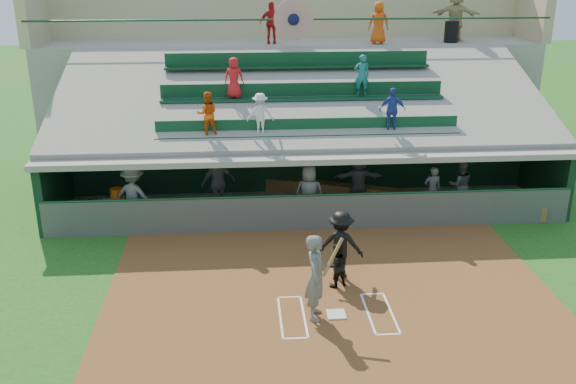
{
  "coord_description": "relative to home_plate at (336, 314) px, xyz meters",
  "views": [
    {
      "loc": [
        -2.11,
        -12.84,
        7.83
      ],
      "look_at": [
        -0.86,
        3.5,
        1.8
      ],
      "focal_mm": 40.0,
      "sensor_mm": 36.0,
      "label": 1
    }
  ],
  "objects": [
    {
      "name": "dugout_player_a",
      "position": [
        -5.39,
        5.67,
        0.97
      ],
      "size": [
        1.41,
        1.08,
        1.93
      ],
      "primitive_type": "imported",
      "rotation": [
        0.0,
        0.0,
        2.82
      ],
      "color": "#5D605B",
      "rests_on": "dugout_floor"
    },
    {
      "name": "dirt_slab",
      "position": [
        0.0,
        0.5,
        -0.03
      ],
      "size": [
        11.0,
        9.0,
        0.02
      ],
      "primitive_type": "cube",
      "color": "brown",
      "rests_on": "ground"
    },
    {
      "name": "dugout_player_d",
      "position": [
        1.75,
        6.96,
        0.87
      ],
      "size": [
        1.62,
        0.55,
        1.73
      ],
      "primitive_type": "imported",
      "rotation": [
        0.0,
        0.0,
        3.12
      ],
      "color": "#555752",
      "rests_on": "dugout_floor"
    },
    {
      "name": "home_umpire",
      "position": [
        0.38,
        1.91,
        0.88
      ],
      "size": [
        1.3,
        0.97,
        1.8
      ],
      "primitive_type": "imported",
      "rotation": [
        0.0,
        0.0,
        2.86
      ],
      "color": "black",
      "rests_on": "dirt_slab"
    },
    {
      "name": "dugout_player_c",
      "position": [
        -0.05,
        5.54,
        0.93
      ],
      "size": [
        1.0,
        0.75,
        1.85
      ],
      "primitive_type": "imported",
      "rotation": [
        0.0,
        0.0,
        2.95
      ],
      "color": "#555853",
      "rests_on": "dugout_floor"
    },
    {
      "name": "water_cooler",
      "position": [
        -5.96,
        5.98,
        0.92
      ],
      "size": [
        0.38,
        0.38,
        0.38
      ],
      "primitive_type": "cylinder",
      "color": "#C9540B",
      "rests_on": "white_table"
    },
    {
      "name": "ground",
      "position": [
        0.0,
        0.0,
        -0.04
      ],
      "size": [
        100.0,
        100.0,
        0.0
      ],
      "primitive_type": "plane",
      "color": "#1E5217",
      "rests_on": "ground"
    },
    {
      "name": "concourse_slab",
      "position": [
        0.0,
        13.5,
        2.26
      ],
      "size": [
        20.0,
        3.0,
        4.6
      ],
      "primitive_type": "cube",
      "color": "#9A978C",
      "rests_on": "ground"
    },
    {
      "name": "dugout_bench",
      "position": [
        0.14,
        8.06,
        0.24
      ],
      "size": [
        14.72,
        6.31,
        0.47
      ],
      "primitive_type": "cube",
      "rotation": [
        0.0,
        0.0,
        -0.38
      ],
      "color": "brown",
      "rests_on": "dugout_floor"
    },
    {
      "name": "batter_at_plate",
      "position": [
        -0.49,
        -0.03,
        1.01
      ],
      "size": [
        0.93,
        0.83,
        2.04
      ],
      "color": "#545652",
      "rests_on": "dirt_slab"
    },
    {
      "name": "home_plate",
      "position": [
        0.0,
        0.0,
        0.0
      ],
      "size": [
        0.43,
        0.43,
        0.03
      ],
      "primitive_type": "cube",
      "color": "silver",
      "rests_on": "dirt_slab"
    },
    {
      "name": "grandstand",
      "position": [
        -0.01,
        10.51,
        2.23
      ],
      "size": [
        20.4,
        10.4,
        7.8
      ],
      "color": "#505550",
      "rests_on": "ground"
    },
    {
      "name": "trash_bin",
      "position": [
        6.37,
        12.71,
        4.97
      ],
      "size": [
        0.55,
        0.55,
        0.82
      ],
      "primitive_type": "cylinder",
      "color": "black",
      "rests_on": "concourse_slab"
    },
    {
      "name": "dugout_player_f",
      "position": [
        5.01,
        6.38,
        0.79
      ],
      "size": [
        0.8,
        0.64,
        1.58
      ],
      "primitive_type": "imported",
      "rotation": [
        0.0,
        0.0,
        3.08
      ],
      "color": "#545651",
      "rests_on": "dugout_floor"
    },
    {
      "name": "concourse_staff_a",
      "position": [
        -0.78,
        12.76,
        5.37
      ],
      "size": [
        0.96,
        0.45,
        1.61
      ],
      "primitive_type": "imported",
      "rotation": [
        0.0,
        0.0,
        3.08
      ],
      "color": "red",
      "rests_on": "concourse_slab"
    },
    {
      "name": "dugout_player_e",
      "position": [
        3.98,
        6.03,
        0.78
      ],
      "size": [
        0.58,
        0.39,
        1.55
      ],
      "primitive_type": "imported",
      "rotation": [
        0.0,
        0.0,
        3.17
      ],
      "color": "#595B56",
      "rests_on": "dugout_floor"
    },
    {
      "name": "dugout_player_b",
      "position": [
        -2.86,
        6.7,
        0.97
      ],
      "size": [
        1.22,
        0.85,
        1.92
      ],
      "primitive_type": "imported",
      "rotation": [
        0.0,
        0.0,
        3.52
      ],
      "color": "#5B5E59",
      "rests_on": "dugout_floor"
    },
    {
      "name": "concourse_staff_b",
      "position": [
        3.37,
        12.49,
        5.37
      ],
      "size": [
        0.84,
        0.6,
        1.61
      ],
      "primitive_type": "imported",
      "rotation": [
        0.0,
        0.0,
        3.03
      ],
      "color": "#E44A0D",
      "rests_on": "concourse_slab"
    },
    {
      "name": "white_table",
      "position": [
        -5.97,
        5.95,
        0.37
      ],
      "size": [
        1.0,
        0.87,
        0.73
      ],
      "primitive_type": "cube",
      "rotation": [
        0.0,
        0.0,
        0.36
      ],
      "color": "silver",
      "rests_on": "dugout_floor"
    },
    {
      "name": "catcher",
      "position": [
        0.18,
        1.38,
        0.56
      ],
      "size": [
        0.69,
        0.63,
        1.15
      ],
      "primitive_type": "imported",
      "rotation": [
        0.0,
        0.0,
        3.57
      ],
      "color": "black",
      "rests_on": "dirt_slab"
    },
    {
      "name": "batters_box_chalk",
      "position": [
        0.0,
        0.0,
        -0.01
      ],
      "size": [
        2.65,
        1.85,
        0.01
      ],
      "color": "white",
      "rests_on": "dirt_slab"
    },
    {
      "name": "concourse_staff_c",
      "position": [
        6.63,
        13.14,
        5.57
      ],
      "size": [
        1.95,
        1.3,
        2.01
      ],
      "primitive_type": "imported",
      "rotation": [
        0.0,
        0.0,
        2.73
      ],
      "color": "tan",
      "rests_on": "concourse_slab"
    },
    {
      "name": "dugout_floor",
      "position": [
        0.0,
        6.75,
        -0.02
      ],
      "size": [
        16.0,
        3.5,
        0.04
      ],
      "primitive_type": "cube",
      "color": "#98968B",
      "rests_on": "ground"
    }
  ]
}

